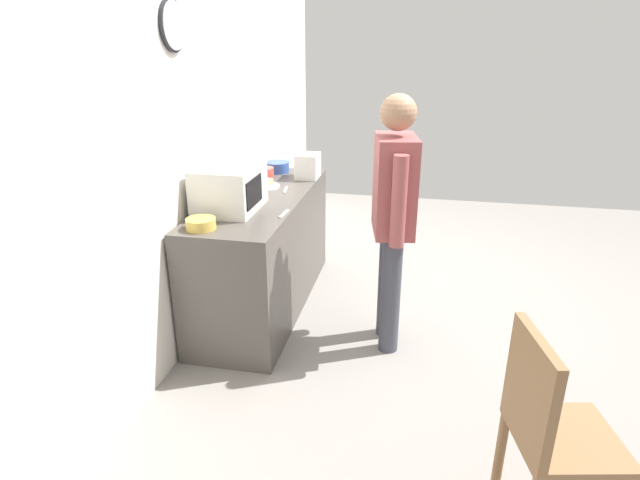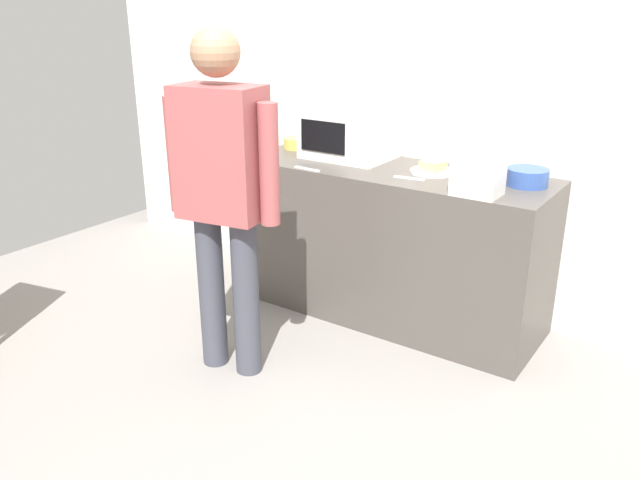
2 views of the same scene
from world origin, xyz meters
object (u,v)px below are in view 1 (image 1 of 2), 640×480
(salad_bowl, at_px, (264,173))
(spoon_utensil, at_px, (286,190))
(cereal_bowl, at_px, (201,224))
(person_standing, at_px, (393,207))
(fork_utensil, at_px, (284,214))
(wooden_chair, at_px, (550,429))
(sandwich_plate, at_px, (264,185))
(microwave, at_px, (230,188))
(toaster, at_px, (308,166))
(mixing_bowl, at_px, (277,167))

(salad_bowl, bearing_deg, spoon_utensil, -138.80)
(cereal_bowl, relative_size, person_standing, 0.11)
(fork_utensil, distance_m, spoon_utensil, 0.58)
(wooden_chair, bearing_deg, fork_utensil, 47.30)
(sandwich_plate, height_order, fork_utensil, sandwich_plate)
(microwave, bearing_deg, spoon_utensil, -24.57)
(microwave, relative_size, spoon_utensil, 2.94)
(sandwich_plate, xyz_separation_m, fork_utensil, (-0.61, -0.33, -0.02))
(sandwich_plate, bearing_deg, spoon_utensil, -103.63)
(toaster, xyz_separation_m, person_standing, (-0.94, -0.77, -0.02))
(spoon_utensil, bearing_deg, cereal_bowl, 163.46)
(mixing_bowl, relative_size, wooden_chair, 0.22)
(fork_utensil, height_order, spoon_utensil, same)
(fork_utensil, bearing_deg, cereal_bowl, 131.67)
(toaster, relative_size, wooden_chair, 0.23)
(cereal_bowl, relative_size, wooden_chair, 0.19)
(sandwich_plate, bearing_deg, cereal_bowl, 174.73)
(cereal_bowl, relative_size, mixing_bowl, 0.86)
(salad_bowl, bearing_deg, wooden_chair, -139.92)
(microwave, height_order, salad_bowl, microwave)
(cereal_bowl, relative_size, toaster, 0.82)
(cereal_bowl, height_order, mixing_bowl, mixing_bowl)
(fork_utensil, xyz_separation_m, person_standing, (0.02, -0.71, 0.08))
(salad_bowl, xyz_separation_m, mixing_bowl, (0.25, -0.04, -0.00))
(person_standing, distance_m, wooden_chair, 1.61)
(cereal_bowl, bearing_deg, microwave, -5.12)
(spoon_utensil, distance_m, wooden_chair, 2.50)
(microwave, bearing_deg, wooden_chair, -126.83)
(fork_utensil, bearing_deg, microwave, 84.73)
(mixing_bowl, height_order, fork_utensil, mixing_bowl)
(wooden_chair, bearing_deg, person_standing, 28.45)
(microwave, relative_size, wooden_chair, 0.53)
(fork_utensil, distance_m, wooden_chair, 2.00)
(cereal_bowl, xyz_separation_m, mixing_bowl, (1.49, -0.06, 0.01))
(toaster, bearing_deg, mixing_bowl, 64.39)
(spoon_utensil, height_order, person_standing, person_standing)
(spoon_utensil, bearing_deg, fork_utensil, -165.93)
(salad_bowl, distance_m, spoon_utensil, 0.41)
(mixing_bowl, bearing_deg, spoon_utensil, -157.92)
(salad_bowl, distance_m, person_standing, 1.40)
(microwave, xyz_separation_m, fork_utensil, (-0.04, -0.38, -0.15))
(cereal_bowl, height_order, spoon_utensil, cereal_bowl)
(spoon_utensil, bearing_deg, mixing_bowl, 22.08)
(salad_bowl, bearing_deg, mixing_bowl, -9.81)
(microwave, relative_size, fork_utensil, 2.94)
(mixing_bowl, bearing_deg, sandwich_plate, -175.97)
(sandwich_plate, bearing_deg, person_standing, -119.39)
(microwave, height_order, person_standing, person_standing)
(microwave, bearing_deg, person_standing, -90.56)
(wooden_chair, bearing_deg, salad_bowl, 40.08)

